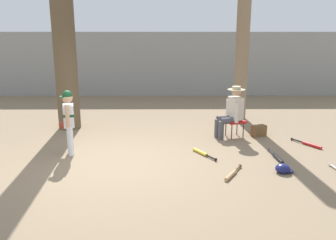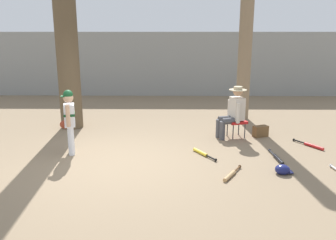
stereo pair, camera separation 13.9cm
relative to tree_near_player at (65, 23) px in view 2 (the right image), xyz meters
The scene contains 13 objects.
ground_plane 3.99m from the tree_near_player, 58.47° to the right, with size 60.00×60.00×0.00m, color #7F6B51.
concrete_back_wall 5.33m from the tree_near_player, 72.20° to the left, with size 18.00×0.36×2.44m, color gray.
tree_near_player is the anchor object (origin of this frame).
tree_behind_spectator 4.71m from the tree_near_player, 12.38° to the left, with size 0.57×0.57×5.17m.
young_ballplayer 2.81m from the tree_near_player, 74.71° to the right, with size 0.42×0.57×1.31m.
folding_stool 4.75m from the tree_near_player, 11.50° to the right, with size 0.50×0.50×0.41m.
seated_spectator 4.55m from the tree_near_player, 12.16° to the right, with size 0.68×0.53×1.20m.
handbag_beside_stool 5.37m from the tree_near_player, ahead, with size 0.34×0.18×0.26m, color brown.
bat_black_composite 5.81m from the tree_near_player, 26.88° to the right, with size 0.10×0.78×0.07m.
bat_wood_tan 5.46m from the tree_near_player, 41.29° to the right, with size 0.42×0.66×0.07m.
bat_yellow_trainer 4.61m from the tree_near_player, 32.92° to the right, with size 0.43×0.66×0.07m.
bat_red_barrel 6.37m from the tree_near_player, 15.45° to the right, with size 0.45×0.70×0.07m.
batting_helmet_navy 6.02m from the tree_near_player, 33.82° to the right, with size 0.31×0.24×0.18m.
Camera 2 is at (1.04, -6.11, 2.37)m, focal length 36.98 mm.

